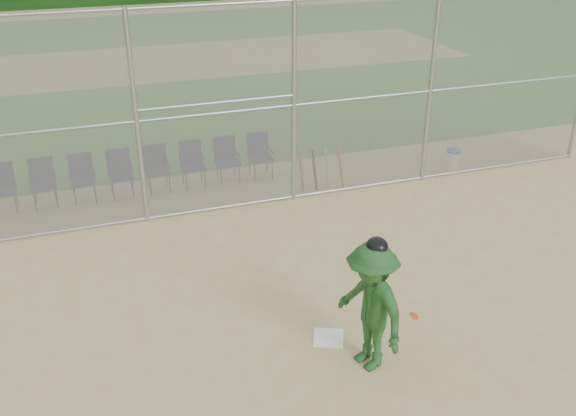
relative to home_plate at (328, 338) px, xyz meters
name	(u,v)px	position (x,y,z in m)	size (l,w,h in m)	color
ground	(349,357)	(0.11, -0.46, -0.01)	(100.00, 100.00, 0.00)	tan
grass_strip	(151,63)	(0.11, 17.54, 0.00)	(100.00, 100.00, 0.00)	#255D1B
dirt_patch_far	(151,63)	(0.11, 17.54, 0.00)	(24.00, 24.00, 0.00)	tan
backstop_fence	(244,107)	(0.11, 4.54, 2.06)	(16.09, 0.09, 4.00)	gray
home_plate	(328,338)	(0.00, 0.00, 0.00)	(0.42, 0.42, 0.02)	white
batter_at_plate	(371,306)	(0.28, -0.67, 0.91)	(1.07, 1.39, 1.91)	#1F4F20
water_cooler	(453,158)	(5.14, 4.94, 0.21)	(0.34, 0.34, 0.42)	white
spare_bats	(321,169)	(1.86, 4.91, 0.40)	(0.96, 0.38, 0.83)	#D84C14
chair_1	(3,189)	(-4.46, 5.86, 0.47)	(0.54, 0.52, 0.96)	#11103D
chair_2	(43,184)	(-3.71, 5.86, 0.47)	(0.54, 0.52, 0.96)	#11103D
chair_3	(83,179)	(-2.96, 5.86, 0.47)	(0.54, 0.52, 0.96)	#11103D
chair_4	(121,174)	(-2.20, 5.86, 0.47)	(0.54, 0.52, 0.96)	#11103D
chair_5	(158,170)	(-1.45, 5.86, 0.47)	(0.54, 0.52, 0.96)	#11103D
chair_6	(193,165)	(-0.70, 5.86, 0.47)	(0.54, 0.52, 0.96)	#11103D
chair_7	(227,161)	(0.06, 5.86, 0.47)	(0.54, 0.52, 0.96)	#11103D
chair_8	(261,157)	(0.81, 5.86, 0.47)	(0.54, 0.52, 0.96)	#11103D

